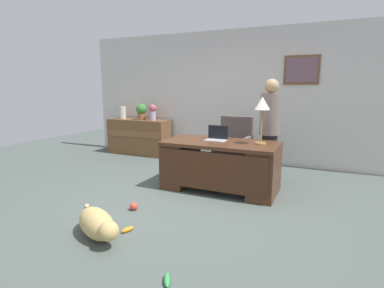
# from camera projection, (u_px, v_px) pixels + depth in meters

# --- Properties ---
(ground_plane) EXTENTS (12.00, 12.00, 0.00)m
(ground_plane) POSITION_uv_depth(u_px,v_px,m) (180.00, 200.00, 4.25)
(ground_plane) COLOR #4C5651
(back_wall) EXTENTS (7.00, 0.16, 2.70)m
(back_wall) POSITION_uv_depth(u_px,v_px,m) (236.00, 97.00, 6.31)
(back_wall) COLOR silver
(back_wall) RESTS_ON ground_plane
(desk) EXTENTS (1.71, 0.85, 0.74)m
(desk) POSITION_uv_depth(u_px,v_px,m) (220.00, 164.00, 4.60)
(desk) COLOR #4C2B19
(desk) RESTS_ON ground_plane
(credenza) EXTENTS (1.48, 0.50, 0.81)m
(credenza) POSITION_uv_depth(u_px,v_px,m) (139.00, 137.00, 7.09)
(credenza) COLOR brown
(credenza) RESTS_ON ground_plane
(armchair) EXTENTS (0.60, 0.59, 1.02)m
(armchair) POSITION_uv_depth(u_px,v_px,m) (234.00, 147.00, 5.54)
(armchair) COLOR #564C47
(armchair) RESTS_ON ground_plane
(person_standing) EXTENTS (0.32, 0.32, 1.68)m
(person_standing) POSITION_uv_depth(u_px,v_px,m) (270.00, 131.00, 4.83)
(person_standing) COLOR #262323
(person_standing) RESTS_ON ground_plane
(dog_lying) EXTENTS (0.75, 0.56, 0.30)m
(dog_lying) POSITION_uv_depth(u_px,v_px,m) (98.00, 224.00, 3.15)
(dog_lying) COLOR tan
(dog_lying) RESTS_ON ground_plane
(laptop) EXTENTS (0.32, 0.22, 0.22)m
(laptop) POSITION_uv_depth(u_px,v_px,m) (217.00, 137.00, 4.67)
(laptop) COLOR #B2B5BA
(laptop) RESTS_ON desk
(desk_lamp) EXTENTS (0.22, 0.22, 0.68)m
(desk_lamp) POSITION_uv_depth(u_px,v_px,m) (262.00, 107.00, 4.27)
(desk_lamp) COLOR #9E8447
(desk_lamp) RESTS_ON desk
(vase_with_flowers) EXTENTS (0.17, 0.17, 0.36)m
(vase_with_flowers) POSITION_uv_depth(u_px,v_px,m) (153.00, 111.00, 6.82)
(vase_with_flowers) COLOR #BDA7D4
(vase_with_flowers) RESTS_ON credenza
(vase_empty) EXTENTS (0.14, 0.14, 0.28)m
(vase_empty) POSITION_uv_depth(u_px,v_px,m) (123.00, 113.00, 7.17)
(vase_empty) COLOR silver
(vase_empty) RESTS_ON credenza
(potted_plant) EXTENTS (0.24, 0.24, 0.36)m
(potted_plant) POSITION_uv_depth(u_px,v_px,m) (141.00, 111.00, 6.94)
(potted_plant) COLOR brown
(potted_plant) RESTS_ON credenza
(dog_toy_ball) EXTENTS (0.10, 0.10, 0.10)m
(dog_toy_ball) POSITION_uv_depth(u_px,v_px,m) (134.00, 206.00, 3.89)
(dog_toy_ball) COLOR #E53F33
(dog_toy_ball) RESTS_ON ground_plane
(dog_toy_bone) EXTENTS (0.10, 0.16, 0.05)m
(dog_toy_bone) POSITION_uv_depth(u_px,v_px,m) (128.00, 230.00, 3.31)
(dog_toy_bone) COLOR orange
(dog_toy_bone) RESTS_ON ground_plane
(dog_toy_plush) EXTENTS (0.14, 0.19, 0.05)m
(dog_toy_plush) POSITION_uv_depth(u_px,v_px,m) (167.00, 280.00, 2.45)
(dog_toy_plush) COLOR green
(dog_toy_plush) RESTS_ON ground_plane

